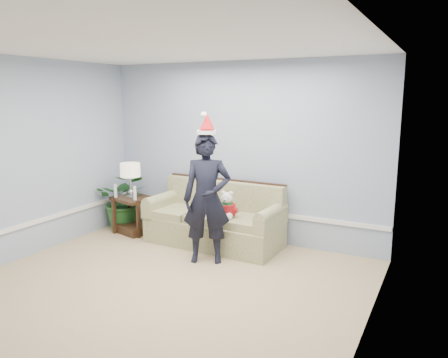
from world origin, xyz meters
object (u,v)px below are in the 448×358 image
at_px(side_table, 134,219).
at_px(teddy_bear, 227,208).
at_px(man, 207,199).
at_px(houseplant, 125,201).
at_px(table_lamp, 130,171).
at_px(sofa, 216,222).

xyz_separation_m(side_table, teddy_bear, (1.73, -0.07, 0.40)).
bearing_deg(man, houseplant, 136.03).
bearing_deg(table_lamp, man, -16.59).
height_order(sofa, man, man).
distance_m(side_table, man, 1.88).
bearing_deg(houseplant, side_table, -24.81).
distance_m(sofa, teddy_bear, 0.47).
distance_m(sofa, houseplant, 1.74).
bearing_deg(table_lamp, side_table, 94.78).
bearing_deg(sofa, houseplant, -178.15).
height_order(sofa, teddy_bear, sofa).
height_order(table_lamp, teddy_bear, table_lamp).
relative_size(sofa, side_table, 2.82).
bearing_deg(sofa, table_lamp, -170.64).
height_order(man, teddy_bear, man).
distance_m(table_lamp, houseplant, 0.65).
height_order(sofa, table_lamp, table_lamp).
relative_size(table_lamp, houseplant, 0.60).
bearing_deg(side_table, houseplant, 155.19).
distance_m(table_lamp, man, 1.76).
bearing_deg(table_lamp, sofa, 7.53).
distance_m(houseplant, teddy_bear, 2.04).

